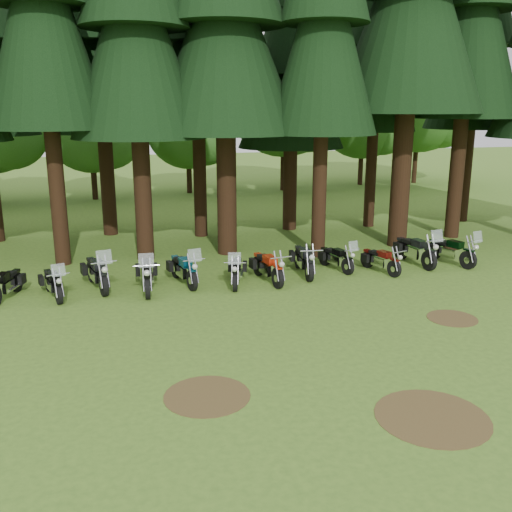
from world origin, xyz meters
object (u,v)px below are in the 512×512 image
object	(u,v)px
motorcycle_1	(53,284)
motorcycle_2	(97,273)
motorcycle_6	(268,268)
motorcycle_10	(415,251)
motorcycle_8	(336,259)
motorcycle_7	(304,261)
motorcycle_9	(380,261)
motorcycle_4	(184,270)
motorcycle_3	(147,275)
motorcycle_0	(6,285)
motorcycle_5	(237,271)
motorcycle_11	(451,252)

from	to	relation	value
motorcycle_1	motorcycle_2	xyz separation A→B (m)	(1.33, 0.55, 0.08)
motorcycle_1	motorcycle_6	size ratio (longest dim) A/B	0.90
motorcycle_10	motorcycle_8	bearing A→B (deg)	172.30
motorcycle_8	motorcycle_10	world-z (taller)	motorcycle_10
motorcycle_7	motorcycle_9	size ratio (longest dim) A/B	1.22
motorcycle_10	motorcycle_1	bearing A→B (deg)	176.29
motorcycle_4	motorcycle_7	bearing A→B (deg)	-11.12
motorcycle_3	motorcycle_2	bearing A→B (deg)	161.29
motorcycle_1	motorcycle_3	world-z (taller)	motorcycle_3
motorcycle_9	motorcycle_0	bearing A→B (deg)	163.24
motorcycle_8	motorcycle_5	bearing A→B (deg)	177.37
motorcycle_8	motorcycle_11	size ratio (longest dim) A/B	0.87
motorcycle_7	motorcycle_10	distance (m)	4.48
motorcycle_0	motorcycle_9	world-z (taller)	motorcycle_0
motorcycle_11	motorcycle_4	bearing A→B (deg)	162.27
motorcycle_0	motorcycle_11	size ratio (longest dim) A/B	0.91
motorcycle_3	motorcycle_5	bearing A→B (deg)	1.85
motorcycle_1	motorcycle_11	bearing A→B (deg)	-14.85
motorcycle_0	motorcycle_10	world-z (taller)	motorcycle_10
motorcycle_2	motorcycle_8	world-z (taller)	motorcycle_2
motorcycle_6	motorcycle_9	xyz separation A→B (m)	(4.22, -0.02, -0.07)
motorcycle_2	motorcycle_0	bearing A→B (deg)	173.90
motorcycle_6	motorcycle_8	world-z (taller)	motorcycle_8
motorcycle_2	motorcycle_8	size ratio (longest dim) A/B	1.22
motorcycle_7	motorcycle_8	distance (m)	1.36
motorcycle_5	motorcycle_10	distance (m)	7.07
motorcycle_4	motorcycle_7	world-z (taller)	motorcycle_4
motorcycle_1	motorcycle_7	size ratio (longest dim) A/B	0.87
motorcycle_5	motorcycle_2	bearing A→B (deg)	-172.77
motorcycle_2	motorcycle_3	xyz separation A→B (m)	(1.54, -0.65, -0.01)
motorcycle_5	motorcycle_10	size ratio (longest dim) A/B	0.85
motorcycle_6	motorcycle_4	bearing A→B (deg)	163.05
motorcycle_6	motorcycle_9	world-z (taller)	motorcycle_6
motorcycle_4	motorcycle_6	world-z (taller)	motorcycle_4
motorcycle_0	motorcycle_1	distance (m)	1.42
motorcycle_0	motorcycle_3	xyz separation A→B (m)	(4.27, -0.36, 0.06)
motorcycle_5	motorcycle_7	xyz separation A→B (m)	(2.57, 0.50, 0.04)
motorcycle_7	motorcycle_1	bearing A→B (deg)	-171.14
motorcycle_1	motorcycle_4	world-z (taller)	motorcycle_4
motorcycle_4	motorcycle_8	bearing A→B (deg)	-8.91
motorcycle_5	motorcycle_8	size ratio (longest dim) A/B	1.06
motorcycle_0	motorcycle_9	xyz separation A→B (m)	(12.53, -0.47, -0.04)
motorcycle_3	motorcycle_10	distance (m)	10.00
motorcycle_3	motorcycle_7	size ratio (longest dim) A/B	1.02
motorcycle_7	motorcycle_5	bearing A→B (deg)	-161.95
motorcycle_0	motorcycle_11	world-z (taller)	motorcycle_11
motorcycle_0	motorcycle_8	xyz separation A→B (m)	(11.12, 0.23, -0.03)
motorcycle_10	motorcycle_11	bearing A→B (deg)	-18.26
motorcycle_0	motorcycle_7	distance (m)	9.78
motorcycle_1	motorcycle_7	distance (m)	8.39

